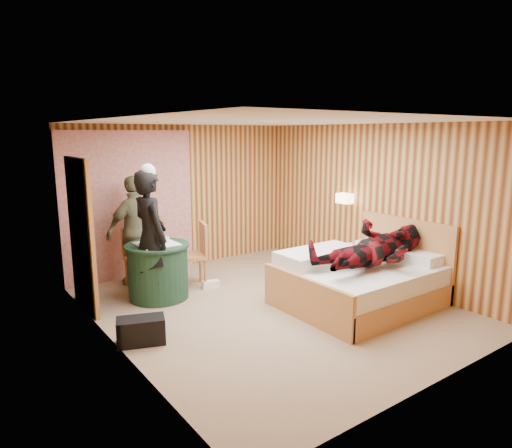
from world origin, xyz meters
TOP-DOWN VIEW (x-y plane):
  - floor at (0.00, 0.00)m, footprint 4.20×5.00m
  - ceiling at (0.00, 0.00)m, footprint 4.20×5.00m
  - wall_back at (0.00, 2.50)m, footprint 4.20×0.02m
  - wall_left at (-2.10, 0.00)m, footprint 0.02×5.00m
  - wall_right at (2.10, 0.00)m, footprint 0.02×5.00m
  - curtain at (-1.00, 2.43)m, footprint 2.20×0.08m
  - doorway at (-2.06, 1.40)m, footprint 0.06×0.90m
  - wall_lamp at (1.92, 0.45)m, footprint 0.26×0.24m
  - bed at (1.12, -0.64)m, footprint 2.07×1.63m
  - nightstand at (1.88, 0.12)m, footprint 0.38×0.52m
  - round_table at (-1.07, 1.21)m, footprint 0.91×0.91m
  - chair_far at (-1.08, 1.93)m, footprint 0.47×0.47m
  - chair_near at (-0.37, 1.36)m, footprint 0.57×0.57m
  - duffel_bag at (-1.85, -0.04)m, footprint 0.60×0.45m
  - sneaker_left at (-0.81, 1.16)m, footprint 0.26×0.17m
  - sneaker_right at (-0.25, 1.14)m, footprint 0.27×0.15m
  - woman_standing at (-1.21, 1.10)m, footprint 0.47×0.70m
  - man_at_table at (-1.07, 1.98)m, footprint 1.07×0.60m
  - man_on_bed at (1.15, -0.87)m, footprint 0.86×0.67m
  - book_lower at (1.88, 0.07)m, footprint 0.19×0.24m
  - book_upper at (1.88, 0.07)m, footprint 0.27×0.28m
  - cup_nightstand at (1.88, 0.25)m, footprint 0.12×0.12m
  - cup_table at (-0.97, 1.16)m, footprint 0.13×0.13m

SIDE VIEW (x-z plane):
  - floor at x=0.00m, z-range -0.01..0.01m
  - sneaker_left at x=-0.81m, z-range 0.00..0.11m
  - sneaker_right at x=-0.25m, z-range 0.00..0.11m
  - duffel_bag at x=-1.85m, z-range 0.00..0.30m
  - nightstand at x=1.88m, z-range 0.01..0.51m
  - bed at x=1.12m, z-range -0.24..0.88m
  - round_table at x=-1.07m, z-range 0.00..0.81m
  - book_lower at x=1.88m, z-range 0.50..0.52m
  - book_upper at x=1.88m, z-range 0.52..0.54m
  - chair_far at x=-1.08m, z-range 0.07..1.00m
  - cup_nightstand at x=1.88m, z-range 0.50..0.59m
  - chair_near at x=-0.37m, z-range 0.08..1.08m
  - cup_table at x=-0.97m, z-range 0.81..0.91m
  - man_at_table at x=-1.07m, z-range 0.00..1.72m
  - woman_standing at x=-1.21m, z-range 0.00..1.87m
  - man_on_bed at x=1.15m, z-range 0.11..1.88m
  - doorway at x=-2.06m, z-range 0.00..2.05m
  - curtain at x=-1.00m, z-range 0.00..2.40m
  - wall_back at x=0.00m, z-range 0.00..2.50m
  - wall_left at x=-2.10m, z-range 0.00..2.50m
  - wall_right at x=2.10m, z-range 0.00..2.50m
  - wall_lamp at x=1.92m, z-range 1.22..1.38m
  - ceiling at x=0.00m, z-range 2.50..2.50m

